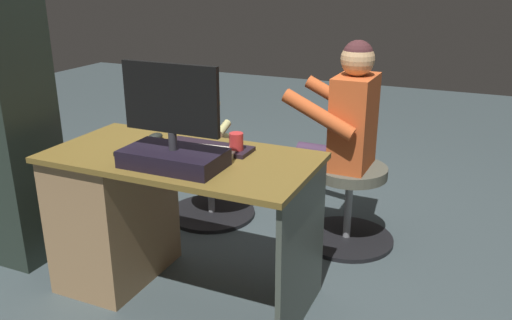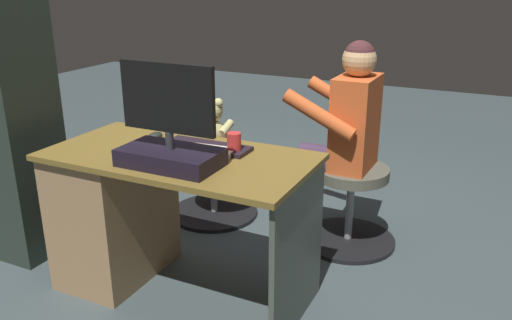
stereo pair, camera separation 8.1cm
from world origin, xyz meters
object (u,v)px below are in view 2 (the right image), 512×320
object	(u,v)px
desk	(129,208)
monitor	(170,139)
tv_remote	(129,150)
office_chair_teddy	(213,177)
cup	(234,143)
person	(341,128)
computer_mouse	(155,136)
teddy_bear	(213,124)
visitor_chair	(350,202)
keyboard	(207,147)

from	to	relation	value
desk	monitor	xyz separation A→B (m)	(-0.37, 0.14, 0.45)
tv_remote	office_chair_teddy	distance (m)	1.01
cup	person	world-z (taller)	person
computer_mouse	teddy_bear	size ratio (longest dim) A/B	0.31
tv_remote	visitor_chair	size ratio (longest dim) A/B	0.27
keyboard	office_chair_teddy	size ratio (longest dim) A/B	0.75
monitor	office_chair_teddy	bearing A→B (deg)	-69.37
desk	teddy_bear	xyz separation A→B (m)	(-0.01, -0.83, 0.23)
computer_mouse	visitor_chair	size ratio (longest dim) A/B	0.18
monitor	person	distance (m)	1.09
desk	computer_mouse	bearing A→B (deg)	-122.44
teddy_bear	monitor	bearing A→B (deg)	110.43
teddy_bear	visitor_chair	bearing A→B (deg)	-179.61
desk	person	xyz separation A→B (m)	(-0.82, -0.84, 0.30)
keyboard	tv_remote	world-z (taller)	keyboard
cup	monitor	bearing A→B (deg)	56.03
keyboard	teddy_bear	bearing A→B (deg)	-61.46
office_chair_teddy	computer_mouse	bearing A→B (deg)	96.69
keyboard	tv_remote	size ratio (longest dim) A/B	2.80
keyboard	desk	bearing A→B (deg)	17.87
tv_remote	visitor_chair	xyz separation A→B (m)	(-0.81, -0.91, -0.47)
person	monitor	bearing A→B (deg)	65.08
cup	teddy_bear	bearing A→B (deg)	-53.33
computer_mouse	desk	bearing A→B (deg)	57.56
desk	computer_mouse	distance (m)	0.39
cup	office_chair_teddy	distance (m)	1.02
cup	computer_mouse	bearing A→B (deg)	-2.48
office_chair_teddy	person	bearing A→B (deg)	-178.95
visitor_chair	person	xyz separation A→B (m)	(0.08, 0.00, 0.43)
desk	monitor	world-z (taller)	monitor
computer_mouse	office_chair_teddy	distance (m)	0.84
desk	teddy_bear	size ratio (longest dim) A/B	3.93
computer_mouse	cup	xyz separation A→B (m)	(-0.45, 0.02, 0.03)
computer_mouse	cup	world-z (taller)	cup
person	visitor_chair	bearing A→B (deg)	-178.95
desk	cup	world-z (taller)	cup
keyboard	person	bearing A→B (deg)	-121.18
office_chair_teddy	teddy_bear	size ratio (longest dim) A/B	1.79
monitor	computer_mouse	xyz separation A→B (m)	(0.28, -0.27, -0.10)
cup	office_chair_teddy	size ratio (longest dim) A/B	0.18
keyboard	computer_mouse	distance (m)	0.30
visitor_chair	teddy_bear	bearing A→B (deg)	0.39
office_chair_teddy	teddy_bear	xyz separation A→B (m)	(-0.00, -0.01, 0.35)
monitor	computer_mouse	size ratio (longest dim) A/B	4.61
cup	visitor_chair	xyz separation A→B (m)	(-0.36, -0.72, -0.51)
desk	person	distance (m)	1.21
desk	visitor_chair	xyz separation A→B (m)	(-0.90, -0.84, -0.13)
computer_mouse	cup	distance (m)	0.45
monitor	keyboard	world-z (taller)	monitor
desk	office_chair_teddy	world-z (taller)	desk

